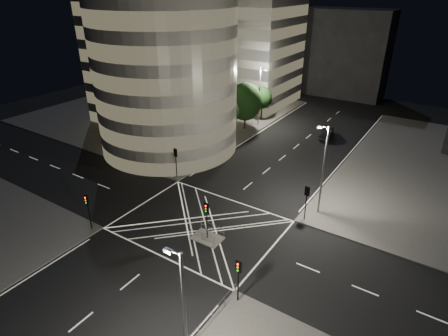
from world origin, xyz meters
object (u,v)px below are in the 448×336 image
Objects in this scene: traffic_signal_nl at (88,206)px; traffic_signal_fr at (307,197)px; traffic_signal_island at (207,214)px; street_lamp_left_far at (260,95)px; street_lamp_right_far at (323,168)px; street_lamp_right_near at (184,315)px; street_lamp_left_near at (196,125)px; central_island at (207,238)px; sedan at (326,133)px; traffic_signal_fl at (176,158)px; traffic_signal_nr at (238,273)px.

traffic_signal_fr is (17.60, 13.60, 0.00)m from traffic_signal_nl.
street_lamp_left_far is (-11.44, 31.50, 2.63)m from traffic_signal_island.
traffic_signal_fr is at bearing -106.11° from street_lamp_right_far.
traffic_signal_island is 14.78m from street_lamp_right_near.
street_lamp_left_near is 1.00× the size of street_lamp_right_far.
traffic_signal_nl is (-10.80, -5.30, 2.84)m from central_island.
traffic_signal_island is at bearing -49.73° from street_lamp_left_near.
sedan is at bearing 73.32° from traffic_signal_nl.
traffic_signal_nl is 18.99m from street_lamp_left_near.
sedan is (11.36, 37.91, -2.10)m from traffic_signal_nl.
traffic_signal_nl is 1.00× the size of traffic_signal_fr.
street_lamp_left_near is 19.11m from street_lamp_right_far.
traffic_signal_nl is 0.40× the size of street_lamp_left_far.
traffic_signal_fr reaches higher than sedan.
sedan is (-6.87, 22.11, -4.73)m from street_lamp_right_far.
street_lamp_left_far is 2.02× the size of sedan.
traffic_signal_fr is 1.00× the size of traffic_signal_island.
traffic_signal_fl is 0.81× the size of sedan.
street_lamp_left_far is (0.00, 18.00, 0.00)m from street_lamp_left_near.
street_lamp_right_far is at bearing 87.70° from traffic_signal_nr.
street_lamp_right_near is (7.44, -12.50, 5.47)m from central_island.
street_lamp_right_far reaches higher than traffic_signal_nr.
street_lamp_right_near is at bearing 88.00° from sedan.
traffic_signal_nr is 0.40× the size of street_lamp_left_near.
traffic_signal_nl and traffic_signal_nr have the same top height.
traffic_signal_island is at bearing 78.35° from sedan.
traffic_signal_nr is at bearing 95.04° from street_lamp_right_near.
street_lamp_left_near reaches higher than sedan.
traffic_signal_nr is at bearing -90.00° from traffic_signal_fr.
traffic_signal_nl is 1.00× the size of traffic_signal_nr.
traffic_signal_nr is 16.03m from street_lamp_right_far.
traffic_signal_nl is 0.40× the size of street_lamp_left_near.
central_island is 0.30× the size of street_lamp_right_far.
central_island is at bearing -129.33° from traffic_signal_fr.
traffic_signal_nr is at bearing 88.68° from sedan.
traffic_signal_fr is at bearing 93.73° from sedan.
street_lamp_right_far reaches higher than central_island.
sedan is (-6.24, 37.91, -2.10)m from traffic_signal_nr.
traffic_signal_nl is 1.00× the size of traffic_signal_island.
street_lamp_left_far is at bearing 131.94° from street_lamp_right_far.
central_island is at bearing 120.75° from street_lamp_right_near.
traffic_signal_fl is 13.62m from traffic_signal_island.
traffic_signal_nl is at bearing -90.00° from traffic_signal_fl.
traffic_signal_nl is at bearing 62.65° from sedan.
traffic_signal_nl is 36.90m from street_lamp_left_far.
sedan is at bearing 89.01° from central_island.
street_lamp_right_near is at bearing -21.55° from traffic_signal_nl.
street_lamp_left_near is at bearing 130.27° from central_island.
traffic_signal_fl is 17.60m from traffic_signal_fr.
street_lamp_right_far and street_lamp_right_near have the same top height.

